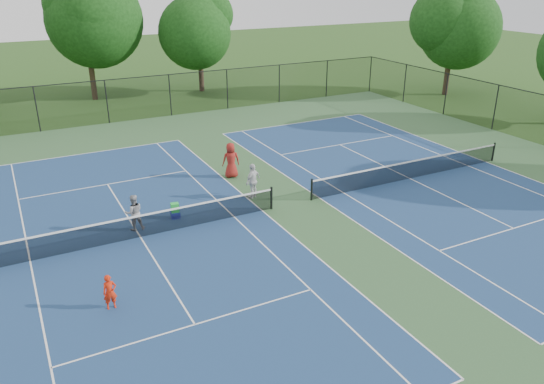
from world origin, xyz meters
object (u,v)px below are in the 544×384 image
bystander_a (253,181)px  child_player (110,292)px  instructor (134,213)px  ball_crate (175,215)px  ball_hopper (175,208)px  tree_back_c (199,26)px  bystander_c (231,160)px  tree_back_b (84,16)px  tree_side_e (453,24)px

bystander_a → child_player: bearing=8.5°
instructor → ball_crate: bearing=-168.1°
ball_hopper → bystander_a: bearing=7.0°
child_player → ball_hopper: 6.67m
tree_back_c → child_player: 32.90m
child_player → instructor: instructor is taller
instructor → bystander_a: (5.78, 0.77, 0.07)m
bystander_a → ball_crate: 4.06m
instructor → bystander_c: size_ratio=0.85×
tree_back_c → bystander_c: tree_back_c is taller
tree_back_b → child_player: bearing=-99.4°
child_player → ball_hopper: bearing=54.3°
instructor → ball_crate: instructor is taller
instructor → ball_crate: (1.81, 0.28, -0.62)m
child_player → ball_crate: 6.68m
ball_crate → ball_hopper: (0.00, 0.00, 0.35)m
bystander_c → ball_crate: size_ratio=4.91×
bystander_c → instructor: bearing=43.7°
tree_side_e → ball_crate: tree_side_e is taller
tree_back_c → bystander_c: (-6.06, -20.51, -4.56)m
instructor → bystander_c: (5.93, 3.69, 0.14)m
tree_back_b → instructor: (-2.99, -25.20, -5.82)m
tree_back_b → tree_back_c: 9.12m
ball_hopper → bystander_c: bearing=39.6°
tree_back_b → tree_side_e: size_ratio=1.13×
tree_back_b → instructor: 26.04m
tree_side_e → instructor: (-29.99, -13.20, -5.03)m
tree_back_c → child_player: tree_back_c is taller
bystander_c → ball_hopper: bystander_c is taller
tree_side_e → ball_hopper: 31.45m
tree_back_c → bystander_a: size_ratio=4.97×
tree_back_c → child_player: size_ratio=7.07×
tree_back_c → ball_hopper: size_ratio=21.17×
bystander_c → ball_hopper: 5.37m
child_player → ball_hopper: child_player is taller
tree_back_c → instructor: tree_back_c is taller
tree_back_b → instructor: tree_back_b is taller
tree_back_c → ball_crate: size_ratio=22.52×
tree_back_b → tree_back_c: bearing=-6.3°
tree_back_b → ball_crate: tree_back_b is taller
instructor → bystander_a: size_ratio=0.92×
tree_side_e → bystander_c: 26.33m
tree_back_b → ball_hopper: size_ratio=25.29×
tree_back_c → tree_side_e: (18.00, -11.00, 0.33)m
bystander_a → bystander_c: 2.93m
child_player → bystander_a: bystander_a is taller
instructor → ball_hopper: (1.81, 0.28, -0.27)m
tree_side_e → ball_hopper: bearing=-155.4°
tree_side_e → child_player: (-32.05, -18.35, -5.22)m
tree_back_b → child_player: size_ratio=8.44×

